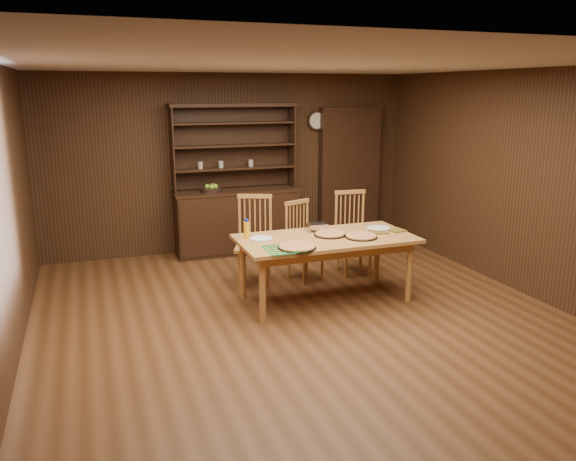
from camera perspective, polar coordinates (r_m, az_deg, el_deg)
name	(u,v)px	position (r m, az deg, el deg)	size (l,w,h in m)	color
floor	(305,320)	(6.00, 1.74, -9.03)	(6.00, 6.00, 0.00)	brown
room_shell	(306,171)	(5.58, 1.86, 6.05)	(6.00, 6.00, 6.00)	beige
china_hutch	(237,213)	(8.33, -5.25, 1.82)	(1.84, 0.52, 2.17)	black
doorway	(349,174)	(9.04, 6.22, 5.69)	(1.00, 0.18, 2.10)	black
wall_clock	(317,121)	(8.78, 2.92, 11.08)	(0.30, 0.05, 0.30)	black
dining_table	(326,244)	(6.34, 3.86, -1.33)	(1.98, 0.99, 0.75)	#C88545
chair_left	(255,237)	(6.99, -3.42, -0.62)	(0.58, 0.57, 1.10)	#BE7E41
chair_center	(302,238)	(7.14, 1.40, -0.73)	(0.52, 0.51, 1.00)	#BE7E41
chair_right	(352,229)	(7.44, 6.52, 0.12)	(0.48, 0.46, 1.08)	#BE7E41
pizza_left	(297,247)	(5.85, 0.92, -1.67)	(0.41, 0.41, 0.04)	black
pizza_right	(361,236)	(6.33, 7.45, -0.57)	(0.37, 0.37, 0.04)	black
pizza_center	(330,234)	(6.39, 4.27, -0.36)	(0.36, 0.36, 0.04)	black
cooling_rack	(284,249)	(5.81, -0.39, -1.89)	(0.36, 0.36, 0.02)	#0C9E4D
plate_left	(261,238)	(6.22, -2.72, -0.81)	(0.27, 0.27, 0.02)	white
plate_right	(378,228)	(6.76, 9.13, 0.24)	(0.28, 0.28, 0.02)	white
foil_dish	(317,227)	(6.57, 2.94, 0.33)	(0.23, 0.16, 0.09)	white
juice_bottle	(246,229)	(6.26, -4.24, 0.13)	(0.06, 0.06, 0.22)	#FFB30D
pot_holder_a	(396,230)	(6.71, 10.94, 0.03)	(0.18, 0.18, 0.01)	#A21512
pot_holder_b	(379,232)	(6.60, 9.20, -0.13)	(0.20, 0.20, 0.01)	#A21512
fruit_bowl	(211,189)	(8.11, -7.81, 4.19)	(0.30, 0.30, 0.12)	black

